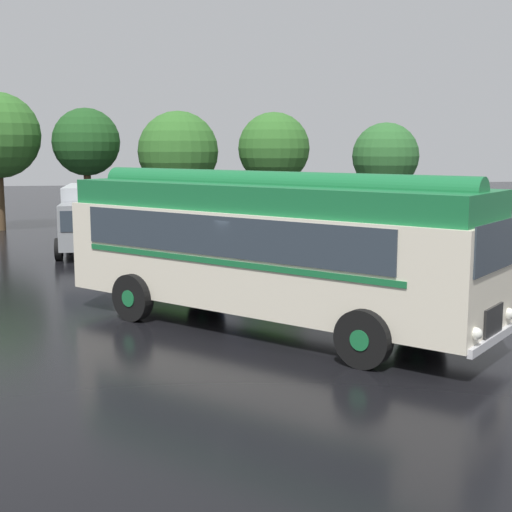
# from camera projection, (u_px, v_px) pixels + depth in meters

# --- Properties ---
(ground_plane) EXTENTS (120.00, 120.00, 0.00)m
(ground_plane) POSITION_uv_depth(u_px,v_px,m) (265.00, 324.00, 16.26)
(ground_plane) COLOR black
(vintage_bus) EXTENTS (8.78, 8.93, 3.49)m
(vintage_bus) POSITION_uv_depth(u_px,v_px,m) (267.00, 244.00, 15.61)
(vintage_bus) COLOR silver
(vintage_bus) RESTS_ON ground
(car_near_left) EXTENTS (2.27, 4.35, 1.66)m
(car_near_left) POSITION_uv_depth(u_px,v_px,m) (168.00, 232.00, 26.63)
(car_near_left) COLOR black
(car_near_left) RESTS_ON ground
(car_mid_left) EXTENTS (2.27, 4.35, 1.66)m
(car_mid_left) POSITION_uv_depth(u_px,v_px,m) (240.00, 228.00, 27.94)
(car_mid_left) COLOR navy
(car_mid_left) RESTS_ON ground
(box_van) EXTENTS (2.34, 5.78, 2.50)m
(box_van) POSITION_uv_depth(u_px,v_px,m) (92.00, 216.00, 27.35)
(box_van) COLOR #B2B7BC
(box_van) RESTS_ON ground
(tree_centre) EXTENTS (3.25, 3.25, 5.84)m
(tree_centre) POSITION_uv_depth(u_px,v_px,m) (86.00, 142.00, 34.25)
(tree_centre) COLOR #4C3823
(tree_centre) RESTS_ON ground
(tree_right_of_centre) EXTENTS (3.92, 3.92, 5.71)m
(tree_right_of_centre) POSITION_uv_depth(u_px,v_px,m) (176.00, 153.00, 34.60)
(tree_right_of_centre) COLOR #4C3823
(tree_right_of_centre) RESTS_ON ground
(tree_far_right) EXTENTS (3.51, 3.51, 5.66)m
(tree_far_right) POSITION_uv_depth(u_px,v_px,m) (272.00, 148.00, 34.76)
(tree_far_right) COLOR #4C3823
(tree_far_right) RESTS_ON ground
(tree_extra_right) EXTENTS (3.26, 3.26, 5.16)m
(tree_extra_right) POSITION_uv_depth(u_px,v_px,m) (388.00, 156.00, 34.82)
(tree_extra_right) COLOR #4C3823
(tree_extra_right) RESTS_ON ground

